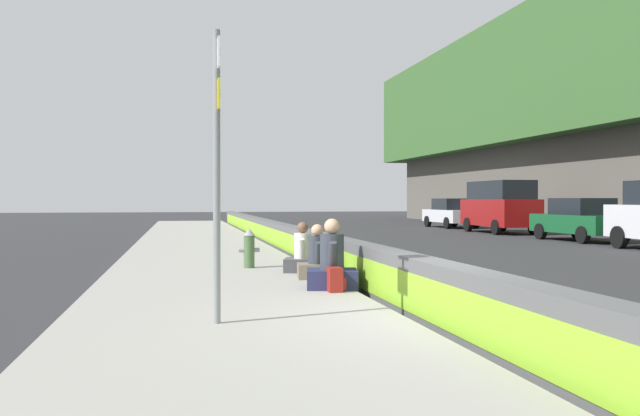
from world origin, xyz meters
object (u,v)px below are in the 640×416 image
at_px(seated_person_rear, 303,256).
at_px(backpack, 335,280).
at_px(fire_hydrant, 249,248).
at_px(seated_person_middle, 317,261).
at_px(seated_person_foreground, 332,266).
at_px(parked_car_fourth, 580,219).
at_px(route_sign_post, 217,155).
at_px(parked_car_midline, 500,206).
at_px(parked_car_far, 451,213).

relative_size(seated_person_rear, backpack, 2.62).
bearing_deg(fire_hydrant, seated_person_middle, -153.71).
relative_size(seated_person_foreground, parked_car_fourth, 0.26).
bearing_deg(backpack, seated_person_rear, -0.22).
relative_size(route_sign_post, seated_person_rear, 3.43).
bearing_deg(seated_person_middle, route_sign_post, 153.84).
bearing_deg(parked_car_fourth, fire_hydrant, 122.74).
relative_size(parked_car_midline, parked_car_far, 1.13).
bearing_deg(seated_person_foreground, fire_hydrant, 15.83).
bearing_deg(seated_person_rear, backpack, 179.78).
distance_m(backpack, parked_car_midline, 23.57).
height_order(parked_car_fourth, parked_car_midline, parked_car_midline).
height_order(fire_hydrant, parked_car_far, parked_car_far).
bearing_deg(route_sign_post, seated_person_middle, -26.16).
bearing_deg(parked_car_midline, seated_person_rear, 142.27).
bearing_deg(seated_person_middle, parked_car_fourth, -49.03).
height_order(route_sign_post, parked_car_fourth, route_sign_post).
relative_size(route_sign_post, parked_car_midline, 0.70).
height_order(seated_person_rear, backpack, seated_person_rear).
height_order(seated_person_foreground, parked_car_fourth, parked_car_fourth).
xyz_separation_m(seated_person_middle, parked_car_midline, (17.80, -12.79, 0.89)).
distance_m(seated_person_middle, seated_person_rear, 1.17).
bearing_deg(seated_person_rear, parked_car_midline, -37.73).
relative_size(route_sign_post, backpack, 9.00).
distance_m(backpack, parked_car_fourth, 18.55).
relative_size(seated_person_middle, parked_car_midline, 0.20).
height_order(fire_hydrant, seated_person_rear, seated_person_rear).
xyz_separation_m(seated_person_middle, backpack, (-1.92, 0.09, -0.13)).
xyz_separation_m(route_sign_post, seated_person_middle, (4.36, -2.14, -1.74)).
height_order(backpack, parked_car_far, parked_car_far).
xyz_separation_m(seated_person_rear, parked_car_far, (22.96, -13.00, 0.40)).
distance_m(route_sign_post, seated_person_rear, 6.16).
height_order(route_sign_post, seated_person_rear, route_sign_post).
relative_size(seated_person_rear, parked_car_fourth, 0.23).
xyz_separation_m(route_sign_post, seated_person_foreground, (2.87, -2.10, -1.70)).
bearing_deg(route_sign_post, backpack, -40.13).
xyz_separation_m(parked_car_fourth, parked_car_midline, (6.54, 0.17, 0.49)).
bearing_deg(parked_car_far, seated_person_foreground, 153.15).
bearing_deg(seated_person_foreground, route_sign_post, 143.89).
xyz_separation_m(fire_hydrant, parked_car_midline, (15.58, -13.89, 0.77)).
relative_size(backpack, parked_car_midline, 0.08).
bearing_deg(seated_person_middle, seated_person_foreground, 178.26).
distance_m(parked_car_fourth, parked_car_midline, 6.56).
height_order(fire_hydrant, parked_car_midline, parked_car_midline).
relative_size(route_sign_post, seated_person_middle, 3.45).
height_order(seated_person_rear, parked_car_far, parked_car_far).
bearing_deg(backpack, parked_car_midline, -33.15).
xyz_separation_m(route_sign_post, seated_person_rear, (5.53, -2.07, -1.74)).
distance_m(seated_person_foreground, parked_car_fourth, 18.21).
distance_m(route_sign_post, fire_hydrant, 6.85).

